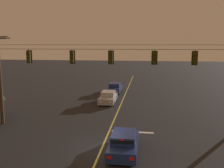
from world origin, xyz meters
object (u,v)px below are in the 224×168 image
traffic_light_right_inner (155,58)px  car_waiting_near_lane (124,143)px  car_oncoming_lead (108,97)px  traffic_light_left_inner (72,57)px  traffic_light_centre (111,57)px  traffic_light_leftmost (29,57)px  car_oncoming_trailing (115,88)px  traffic_light_rightmost (195,58)px

traffic_light_right_inner → car_waiting_near_lane: bearing=-113.4°
car_waiting_near_lane → car_oncoming_lead: bearing=102.8°
traffic_light_left_inner → traffic_light_centre: size_ratio=1.00×
traffic_light_leftmost → car_oncoming_lead: (5.35, 9.36, -5.34)m
traffic_light_leftmost → traffic_light_centre: (7.00, 0.00, 0.00)m
car_oncoming_lead → car_waiting_near_lane: bearing=-77.2°
car_oncoming_trailing → traffic_light_right_inner: bearing=-72.0°
traffic_light_left_inner → traffic_light_centre: (3.24, 0.00, 0.00)m
traffic_light_centre → traffic_light_rightmost: 6.57m
traffic_light_leftmost → traffic_light_left_inner: size_ratio=1.00×
traffic_light_left_inner → car_oncoming_lead: 10.89m
car_waiting_near_lane → car_oncoming_lead: (-3.17, 13.92, -0.00)m
traffic_light_left_inner → traffic_light_rightmost: size_ratio=1.00×
traffic_light_leftmost → car_oncoming_trailing: (5.30, 16.00, -5.34)m
car_oncoming_trailing → car_oncoming_lead: bearing=-89.6°
traffic_light_left_inner → car_waiting_near_lane: size_ratio=0.28×
traffic_light_leftmost → traffic_light_right_inner: 10.49m
traffic_light_right_inner → car_oncoming_trailing: traffic_light_right_inner is taller
traffic_light_centre → car_oncoming_trailing: size_ratio=0.28×
car_waiting_near_lane → traffic_light_centre: bearing=108.4°
traffic_light_leftmost → car_waiting_near_lane: bearing=-28.2°
car_waiting_near_lane → traffic_light_right_inner: bearing=66.6°
traffic_light_left_inner → car_oncoming_trailing: size_ratio=0.28×
traffic_light_centre → car_waiting_near_lane: traffic_light_centre is taller
traffic_light_leftmost → traffic_light_right_inner: bearing=0.0°
traffic_light_rightmost → car_oncoming_trailing: bearing=117.4°
traffic_light_rightmost → car_oncoming_lead: bearing=131.3°
traffic_light_leftmost → car_oncoming_lead: bearing=60.3°
traffic_light_centre → traffic_light_rightmost: (6.57, 0.00, 0.00)m
traffic_light_leftmost → car_waiting_near_lane: size_ratio=0.28×
traffic_light_centre → car_oncoming_trailing: traffic_light_centre is taller
traffic_light_right_inner → car_oncoming_lead: size_ratio=0.28×
car_oncoming_lead → car_oncoming_trailing: size_ratio=1.00×
car_oncoming_lead → car_oncoming_trailing: (-0.05, 6.64, 0.00)m
traffic_light_leftmost → car_oncoming_trailing: traffic_light_leftmost is taller
car_oncoming_lead → traffic_light_leftmost: bearing=-119.7°
traffic_light_leftmost → car_waiting_near_lane: traffic_light_leftmost is taller
traffic_light_left_inner → traffic_light_centre: 3.24m
traffic_light_right_inner → traffic_light_rightmost: 3.09m
traffic_light_rightmost → car_oncoming_trailing: 18.79m
traffic_light_right_inner → car_waiting_near_lane: traffic_light_right_inner is taller
car_oncoming_lead → car_oncoming_trailing: same height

